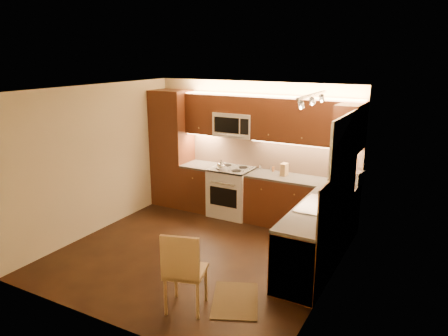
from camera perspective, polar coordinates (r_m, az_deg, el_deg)
The scene contains 37 objects.
floor at distance 6.70m, azimuth -3.44°, elevation -11.31°, with size 4.00×4.00×0.01m, color black.
ceiling at distance 6.02m, azimuth -3.83°, elevation 10.52°, with size 4.00×4.00×0.01m, color beige.
wall_back at distance 7.95m, azimuth 4.05°, elevation 2.55°, with size 4.00×0.01×2.50m, color beige.
wall_front at distance 4.77m, azimuth -16.59°, elevation -6.87°, with size 4.00×0.01×2.50m, color beige.
wall_left at distance 7.47m, azimuth -16.74°, elevation 1.10°, with size 0.01×4.00×2.50m, color beige.
wall_right at distance 5.49m, azimuth 14.40°, elevation -3.75°, with size 0.01×4.00×2.50m, color beige.
pantry at distance 8.53m, azimuth -6.95°, elevation 2.65°, with size 0.70×0.60×2.30m, color #48230F.
base_cab_back_left at distance 8.36m, azimuth -3.10°, elevation -2.62°, with size 0.62×0.60×0.86m, color #48230F.
counter_back_left at distance 8.24m, azimuth -3.14°, elevation 0.36°, with size 0.62×0.60×0.04m, color #322F2D.
base_cab_back_right at distance 7.55m, azimuth 10.19°, elevation -4.84°, with size 1.92×0.60×0.86m, color #48230F.
counter_back_right at distance 7.41m, azimuth 10.35°, elevation -1.57°, with size 1.92×0.60×0.04m, color #322F2D.
base_cab_right at distance 6.22m, azimuth 12.13°, elevation -9.44°, with size 0.60×2.00×0.86m, color #48230F.
counter_right at distance 6.05m, azimuth 12.37°, elevation -5.56°, with size 0.60×2.00×0.04m, color #322F2D.
dishwasher at distance 5.62m, azimuth 10.02°, elevation -12.15°, with size 0.58×0.60×0.84m, color silver.
backsplash_back at distance 7.82m, azimuth 6.35°, elevation 1.90°, with size 3.30×0.02×0.60m, color tan.
backsplash_right at distance 5.88m, azimuth 15.25°, elevation -3.06°, with size 0.02×2.00×0.60m, color tan.
upper_cab_back_left at distance 8.14m, azimuth -2.78°, elevation 7.34°, with size 0.62×0.35×0.75m, color #48230F.
upper_cab_back_right at distance 7.31m, azimuth 11.04°, elevation 6.17°, with size 1.92×0.35×0.75m, color #48230F.
upper_cab_bridge at distance 7.78m, azimuth 1.59°, elevation 8.62°, with size 0.76×0.35×0.31m, color #48230F.
upper_cab_right_corner at distance 6.71m, azimuth 16.33°, elevation 5.04°, with size 0.35×0.50×0.75m, color #48230F.
stove at distance 8.01m, azimuth 1.02°, elevation -3.19°, with size 0.76×0.65×0.92m, color silver, non-canonical shape.
microwave at distance 7.82m, azimuth 1.52°, elevation 5.88°, with size 0.76×0.38×0.44m, color silver, non-canonical shape.
window_frame at distance 5.91m, azimuth 15.82°, elevation 1.04°, with size 0.03×1.44×1.24m, color silver.
window_blinds at distance 5.92m, azimuth 15.63°, elevation 1.06°, with size 0.02×1.36×1.16m, color silver.
sink at distance 6.15m, azimuth 12.82°, elevation -4.29°, with size 0.52×0.86×0.15m, color silver, non-canonical shape.
faucet at distance 6.09m, azimuth 14.49°, elevation -3.86°, with size 0.20×0.04×0.30m, color silver, non-canonical shape.
track_light_bar at distance 5.74m, azimuth 11.82°, elevation 9.60°, with size 0.04×1.20×0.03m, color silver.
kettle at distance 7.74m, azimuth -0.39°, elevation 0.46°, with size 0.17×0.17×0.19m, color silver, non-canonical shape.
toaster_oven at distance 7.30m, azimuth 16.68°, elevation -1.17°, with size 0.37×0.28×0.22m, color silver.
knife_block at distance 7.52m, azimuth 8.09°, elevation -0.20°, with size 0.10×0.16×0.22m, color #A98A4C.
spice_jar_a at distance 7.81m, azimuth 6.45°, elevation -0.03°, with size 0.05×0.05×0.09m, color silver.
spice_jar_b at distance 7.80m, azimuth 6.64°, elevation -0.08°, with size 0.04×0.04×0.09m, color brown.
spice_jar_c at distance 7.85m, azimuth 4.91°, elevation 0.08°, with size 0.04×0.04×0.09m, color silver.
spice_jar_d at distance 7.77m, azimuth 6.63°, elevation -0.16°, with size 0.04×0.04×0.08m, color brown.
soap_bottle at distance 6.69m, azimuth 15.33°, elevation -2.76°, with size 0.08×0.08×0.18m, color silver.
rug at distance 5.54m, azimuth 1.53°, elevation -17.36°, with size 0.56×0.83×0.01m, color black.
dining_chair at distance 5.18m, azimuth -5.17°, elevation -13.43°, with size 0.45×0.45×1.02m, color #A98A4C, non-canonical shape.
Camera 1 is at (3.21, -5.07, 2.99)m, focal length 33.97 mm.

